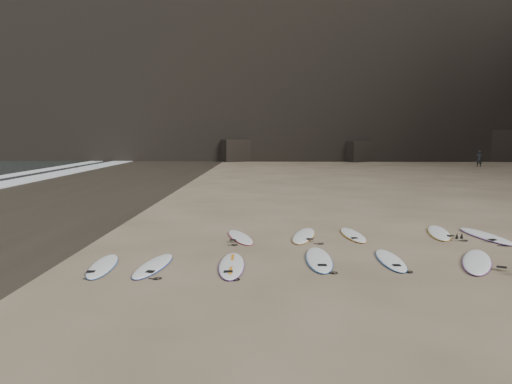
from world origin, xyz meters
TOP-DOWN VIEW (x-y plane):
  - ground at (0.00, 0.00)m, footprint 240.00×240.00m
  - wet_sand at (-13.00, 10.00)m, footprint 12.00×200.00m
  - surfboard_0 at (-4.57, -0.75)m, footprint 0.84×2.40m
  - surfboard_1 at (-2.68, -0.68)m, footprint 0.68×2.51m
  - surfboard_2 at (-0.49, -0.03)m, footprint 0.65×2.61m
  - surfboard_3 at (1.31, -0.05)m, footprint 0.56×2.30m
  - surfboard_4 at (3.44, -0.15)m, footprint 1.65×2.76m
  - surfboard_5 at (-2.66, 2.65)m, footprint 1.18×2.33m
  - surfboard_6 at (-0.68, 2.91)m, footprint 1.08×2.54m
  - surfboard_7 at (0.88, 3.08)m, footprint 0.76×2.36m
  - surfboard_8 at (3.71, 3.49)m, footprint 1.08×2.61m
  - surfboard_9 at (5.00, 3.00)m, footprint 1.09×2.79m
  - surfboard_11 at (-5.80, -0.80)m, footprint 0.77×2.33m
  - person_a at (18.37, 35.92)m, footprint 0.63×0.47m

SIDE VIEW (x-z plane):
  - ground at x=0.00m, z-range 0.00..0.00m
  - wet_sand at x=-13.00m, z-range 0.00..0.01m
  - surfboard_5 at x=-2.66m, z-range 0.00..0.08m
  - surfboard_11 at x=-5.80m, z-range 0.00..0.08m
  - surfboard_3 at x=1.31m, z-range 0.00..0.08m
  - surfboard_7 at x=0.88m, z-range 0.00..0.08m
  - surfboard_0 at x=-4.57m, z-range 0.00..0.08m
  - surfboard_6 at x=-0.68m, z-range 0.00..0.09m
  - surfboard_1 at x=-2.68m, z-range 0.00..0.09m
  - surfboard_8 at x=3.71m, z-range 0.00..0.09m
  - surfboard_2 at x=-0.49m, z-range 0.00..0.09m
  - surfboard_4 at x=3.44m, z-range 0.00..0.10m
  - surfboard_9 at x=5.00m, z-range 0.00..0.10m
  - person_a at x=18.37m, z-range 0.00..1.58m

